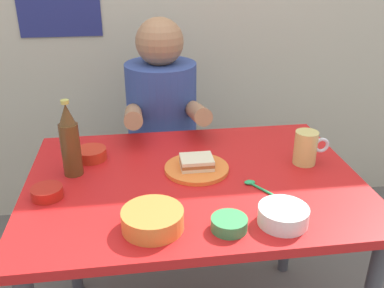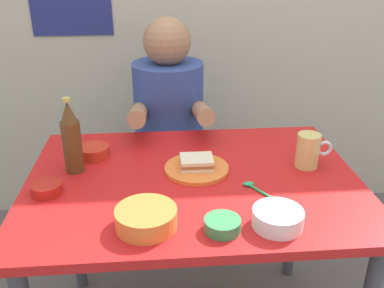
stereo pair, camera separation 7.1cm
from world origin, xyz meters
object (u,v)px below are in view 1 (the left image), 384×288
(dining_table, at_px, (194,201))
(stool, at_px, (164,185))
(dip_bowl_green, at_px, (229,223))
(beer_mug, at_px, (306,148))
(person_seated, at_px, (162,108))
(beer_bottle, at_px, (70,142))
(sandwich, at_px, (197,162))
(plate_orange, at_px, (197,168))

(dining_table, xyz_separation_m, stool, (-0.06, 0.63, -0.30))
(stool, relative_size, dip_bowl_green, 4.50)
(stool, xyz_separation_m, beer_mug, (0.46, -0.58, 0.45))
(dip_bowl_green, bearing_deg, dining_table, 100.16)
(stool, height_order, person_seated, person_seated)
(beer_mug, relative_size, beer_bottle, 0.48)
(sandwich, bearing_deg, beer_mug, 0.16)
(plate_orange, relative_size, sandwich, 2.00)
(person_seated, height_order, beer_bottle, person_seated)
(person_seated, bearing_deg, beer_bottle, -122.26)
(stool, xyz_separation_m, beer_bottle, (-0.34, -0.55, 0.51))
(dining_table, relative_size, person_seated, 1.53)
(stool, relative_size, plate_orange, 2.05)
(dip_bowl_green, bearing_deg, sandwich, 96.16)
(person_seated, relative_size, beer_bottle, 2.75)
(person_seated, xyz_separation_m, dip_bowl_green, (0.11, -0.91, -0.01))
(dining_table, relative_size, sandwich, 10.00)
(beer_bottle, relative_size, dip_bowl_green, 2.62)
(dining_table, distance_m, beer_bottle, 0.46)
(beer_bottle, bearing_deg, beer_mug, -2.38)
(dining_table, relative_size, beer_bottle, 4.20)
(plate_orange, distance_m, beer_mug, 0.39)
(plate_orange, relative_size, beer_bottle, 0.84)
(stool, xyz_separation_m, dip_bowl_green, (0.11, -0.93, 0.41))
(stool, relative_size, sandwich, 4.09)
(beer_mug, height_order, dip_bowl_green, beer_mug)
(beer_mug, bearing_deg, beer_bottle, 177.62)
(beer_bottle, bearing_deg, plate_orange, -4.75)
(plate_orange, bearing_deg, dining_table, -107.97)
(plate_orange, distance_m, sandwich, 0.02)
(person_seated, height_order, beer_mug, person_seated)
(plate_orange, bearing_deg, person_seated, 97.56)
(dip_bowl_green, bearing_deg, beer_mug, 44.60)
(beer_bottle, distance_m, dip_bowl_green, 0.60)
(sandwich, bearing_deg, dining_table, -107.97)
(person_seated, relative_size, plate_orange, 3.27)
(dining_table, height_order, sandwich, sandwich)
(person_seated, height_order, sandwich, person_seated)
(person_seated, xyz_separation_m, beer_mug, (0.46, -0.57, 0.03))
(plate_orange, height_order, sandwich, sandwich)
(beer_bottle, height_order, dip_bowl_green, beer_bottle)
(stool, bearing_deg, plate_orange, -82.58)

